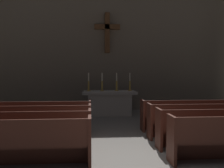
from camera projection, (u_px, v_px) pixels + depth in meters
ground_plane at (131, 164)px, 5.12m from camera, size 80.00×80.00×0.00m
pew_left_row_3 at (12, 123)px, 6.74m from camera, size 4.04×0.50×0.95m
pew_left_row_4 at (21, 117)px, 7.69m from camera, size 4.04×0.50×0.95m
pew_right_row_3 at (222, 120)px, 7.20m from camera, size 4.04×0.50×0.95m
pew_right_row_4 at (206, 115)px, 8.15m from camera, size 4.04×0.50×0.95m
altar at (109, 102)px, 10.86m from camera, size 2.20×0.90×1.01m
candlestick_outer_left at (89, 85)px, 10.76m from camera, size 0.16×0.16×0.75m
candlestick_inner_left at (102, 85)px, 10.81m from camera, size 0.16×0.16×0.75m
candlestick_inner_right at (117, 85)px, 10.86m from camera, size 0.16×0.16×0.75m
candlestick_outer_right at (130, 85)px, 10.90m from camera, size 0.16×0.16×0.75m
apse_with_cross at (107, 41)px, 12.35m from camera, size 12.35×0.47×6.51m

